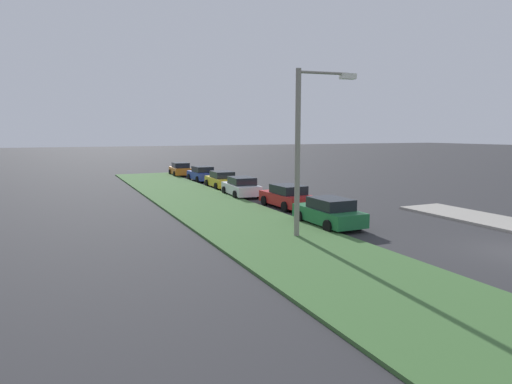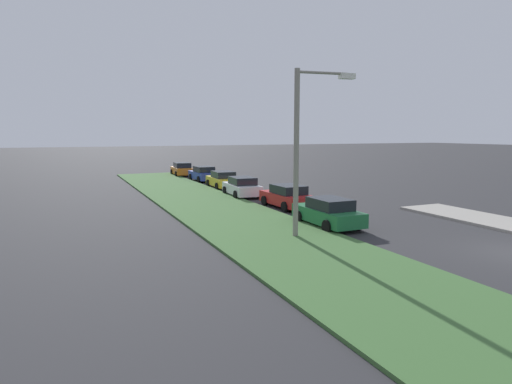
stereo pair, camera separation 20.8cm
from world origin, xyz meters
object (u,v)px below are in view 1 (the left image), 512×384
Objects in this scene: parked_car_orange at (180,169)px; streetlight at (305,141)px; parked_car_yellow at (222,180)px; parked_car_red at (287,197)px; parked_car_white at (241,187)px; parked_car_blue at (202,174)px; parked_car_green at (329,212)px.

streetlight reaches higher than parked_car_orange.
parked_car_red is at bearing -176.24° from parked_car_yellow.
parked_car_white is 17.56m from parked_car_orange.
parked_car_blue is 6.31m from parked_car_orange.
parked_car_green is 22.94m from parked_car_blue.
parked_car_white is (5.84, 0.73, 0.00)m from parked_car_red.
parked_car_blue is (5.99, -0.13, 0.00)m from parked_car_yellow.
parked_car_yellow is 5.99m from parked_car_blue.
parked_car_red is (5.82, -0.74, 0.00)m from parked_car_green.
parked_car_blue is at bearing -6.74° from streetlight.
parked_car_green is at bearing -56.76° from streetlight.
parked_car_blue is at bearing -1.21° from parked_car_green.
parked_car_red is 8.83m from streetlight.
parked_car_red is 0.99× the size of parked_car_white.
parked_car_yellow and parked_car_orange have the same top height.
parked_car_white is 5.30m from parked_car_yellow.
parked_car_white is 11.29m from parked_car_blue.
parked_car_red and parked_car_yellow have the same top height.
streetlight reaches higher than parked_car_white.
parked_car_red is 1.00× the size of parked_car_yellow.
parked_car_blue is 0.58× the size of streetlight.
parked_car_white is 1.01× the size of parked_car_yellow.
streetlight is (-13.24, 2.41, 3.67)m from parked_car_white.
parked_car_yellow is (11.13, 0.37, 0.00)m from parked_car_red.
parked_car_red is 11.14m from parked_car_yellow.
parked_car_red is at bearing -174.97° from parked_car_orange.
streetlight reaches higher than parked_car_green.
streetlight is at bearing 178.74° from parked_car_orange.
parked_car_green and parked_car_blue have the same top height.
parked_car_red is 17.12m from parked_car_blue.
parked_car_yellow is (5.29, -0.36, 0.00)m from parked_car_white.
parked_car_green is 0.57× the size of streetlight.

